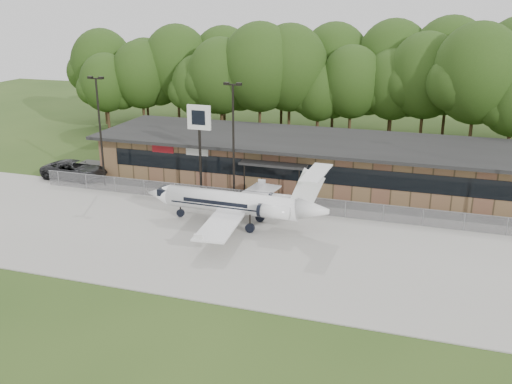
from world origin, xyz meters
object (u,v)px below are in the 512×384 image
(business_jet, at_px, (238,204))
(suv, at_px, (75,170))
(terminal, at_px, (309,159))
(pole_sign, at_px, (199,127))

(business_jet, xyz_separation_m, suv, (-19.44, 6.71, -0.92))
(terminal, relative_size, business_jet, 2.72)
(terminal, distance_m, business_jet, 13.34)
(suv, bearing_deg, terminal, -73.38)
(business_jet, distance_m, pole_sign, 9.33)
(pole_sign, bearing_deg, suv, 177.92)
(terminal, height_order, business_jet, business_jet)
(pole_sign, bearing_deg, business_jet, -45.16)
(terminal, distance_m, pole_sign, 11.64)
(terminal, height_order, suv, terminal)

